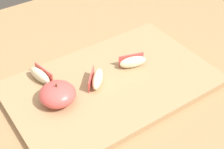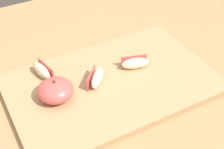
% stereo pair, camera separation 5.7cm
% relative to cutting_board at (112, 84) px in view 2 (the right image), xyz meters
% --- Properties ---
extents(dining_table, '(1.15, 0.83, 0.74)m').
position_rel_cutting_board_xyz_m(dining_table, '(-0.04, 0.07, -0.12)').
color(dining_table, '#9E754C').
rests_on(dining_table, ground_plane).
extents(cutting_board, '(0.45, 0.29, 0.02)m').
position_rel_cutting_board_xyz_m(cutting_board, '(0.00, 0.00, 0.00)').
color(cutting_board, '#A37F56').
rests_on(cutting_board, dining_table).
extents(apple_half_skin_up, '(0.08, 0.08, 0.05)m').
position_rel_cutting_board_xyz_m(apple_half_skin_up, '(-0.13, 0.01, 0.03)').
color(apple_half_skin_up, '#D14C47').
rests_on(apple_half_skin_up, cutting_board).
extents(apple_wedge_near_knife, '(0.06, 0.06, 0.03)m').
position_rel_cutting_board_xyz_m(apple_wedge_near_knife, '(-0.03, 0.01, 0.02)').
color(apple_wedge_near_knife, beige).
rests_on(apple_wedge_near_knife, cutting_board).
extents(apple_wedge_right, '(0.07, 0.04, 0.03)m').
position_rel_cutting_board_xyz_m(apple_wedge_right, '(0.07, 0.02, 0.02)').
color(apple_wedge_right, beige).
rests_on(apple_wedge_right, cutting_board).
extents(apple_wedge_middle, '(0.04, 0.07, 0.03)m').
position_rel_cutting_board_xyz_m(apple_wedge_middle, '(-0.13, 0.09, 0.02)').
color(apple_wedge_middle, beige).
rests_on(apple_wedge_middle, cutting_board).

